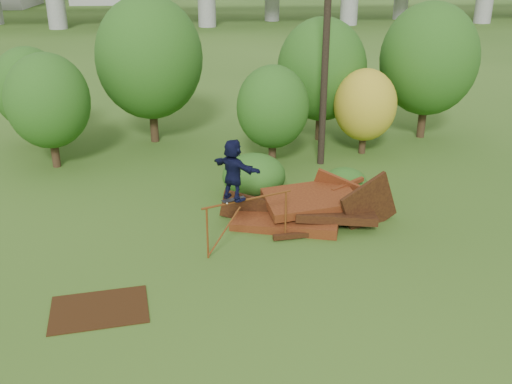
{
  "coord_description": "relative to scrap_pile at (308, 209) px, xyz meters",
  "views": [
    {
      "loc": [
        -2.67,
        -13.69,
        8.15
      ],
      "look_at": [
        -0.8,
        2.0,
        1.6
      ],
      "focal_mm": 40.0,
      "sensor_mm": 36.0,
      "label": 1
    }
  ],
  "objects": [
    {
      "name": "tree_0",
      "position": [
        -9.36,
        6.46,
        2.36
      ],
      "size": [
        3.34,
        3.34,
        4.71
      ],
      "color": "black",
      "rests_on": "ground"
    },
    {
      "name": "scrap_pile",
      "position": [
        0.0,
        0.0,
        0.0
      ],
      "size": [
        5.91,
        3.15,
        2.25
      ],
      "color": "#471A0C",
      "rests_on": "ground"
    },
    {
      "name": "shrub_left",
      "position": [
        -1.53,
        2.35,
        0.38
      ],
      "size": [
        2.31,
        2.13,
        1.6
      ],
      "primitive_type": "ellipsoid",
      "color": "#255215",
      "rests_on": "ground"
    },
    {
      "name": "flat_plate",
      "position": [
        -6.19,
        -4.46,
        -0.4
      ],
      "size": [
        2.56,
        1.97,
        0.03
      ],
      "primitive_type": "cube",
      "rotation": [
        0.0,
        0.0,
        0.12
      ],
      "color": "black",
      "rests_on": "ground"
    },
    {
      "name": "tree_2",
      "position": [
        -0.37,
        5.69,
        2.05
      ],
      "size": [
        2.96,
        2.96,
        4.18
      ],
      "color": "black",
      "rests_on": "ground"
    },
    {
      "name": "ground",
      "position": [
        -1.06,
        -3.13,
        -0.42
      ],
      "size": [
        240.0,
        240.0,
        0.0
      ],
      "primitive_type": "plane",
      "color": "#2D5116",
      "rests_on": "ground"
    },
    {
      "name": "tree_5",
      "position": [
        7.37,
        8.73,
        3.32
      ],
      "size": [
        4.51,
        4.51,
        6.34
      ],
      "color": "black",
      "rests_on": "ground"
    },
    {
      "name": "tree_3",
      "position": [
        2.37,
        8.93,
        2.91
      ],
      "size": [
        4.1,
        4.1,
        5.7
      ],
      "color": "black",
      "rests_on": "ground"
    },
    {
      "name": "utility_pole",
      "position": [
        1.69,
        5.53,
        4.86
      ],
      "size": [
        1.4,
        0.28,
        10.4
      ],
      "color": "black",
      "rests_on": "ground"
    },
    {
      "name": "tree_1",
      "position": [
        -5.43,
        9.54,
        3.5
      ],
      "size": [
        4.8,
        4.8,
        6.68
      ],
      "color": "black",
      "rests_on": "ground"
    },
    {
      "name": "skater",
      "position": [
        -2.59,
        -1.81,
        2.18
      ],
      "size": [
        1.54,
        1.56,
        1.79
      ],
      "primitive_type": "imported",
      "rotation": [
        0.0,
        0.0,
        2.34
      ],
      "color": "black",
      "rests_on": "skateboard"
    },
    {
      "name": "tree_6",
      "position": [
        -10.88,
        9.71,
        2.22
      ],
      "size": [
        3.22,
        3.22,
        4.5
      ],
      "color": "black",
      "rests_on": "ground"
    },
    {
      "name": "grind_rail",
      "position": [
        -2.17,
        -1.65,
        0.78
      ],
      "size": [
        2.74,
        1.12,
        1.62
      ],
      "color": "#673510",
      "rests_on": "ground"
    },
    {
      "name": "skateboard",
      "position": [
        -2.59,
        -1.81,
        1.27
      ],
      "size": [
        0.73,
        0.44,
        0.07
      ],
      "rotation": [
        0.0,
        0.0,
        0.37
      ],
      "color": "black",
      "rests_on": "grind_rail"
    },
    {
      "name": "tree_4",
      "position": [
        3.83,
        6.67,
        1.77
      ],
      "size": [
        2.72,
        2.72,
        3.76
      ],
      "color": "black",
      "rests_on": "ground"
    },
    {
      "name": "shrub_right",
      "position": [
        1.68,
        1.71,
        0.16
      ],
      "size": [
        1.64,
        1.5,
        1.16
      ],
      "primitive_type": "ellipsoid",
      "color": "#255215",
      "rests_on": "ground"
    }
  ]
}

